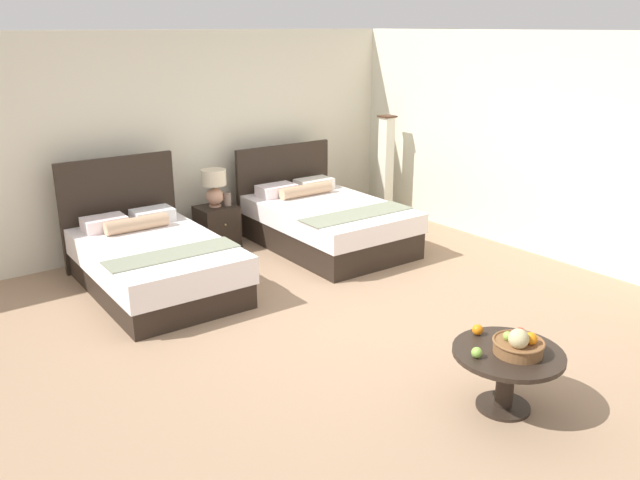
% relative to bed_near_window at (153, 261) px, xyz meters
% --- Properties ---
extents(ground_plane, '(9.68, 10.13, 0.02)m').
position_rel_bed_near_window_xyz_m(ground_plane, '(1.14, -1.97, -0.32)').
color(ground_plane, '#9F7E61').
extents(wall_back, '(9.68, 0.12, 2.59)m').
position_rel_bed_near_window_xyz_m(wall_back, '(1.14, 1.29, 0.99)').
color(wall_back, silver).
rests_on(wall_back, ground).
extents(wall_side_right, '(0.12, 5.73, 2.59)m').
position_rel_bed_near_window_xyz_m(wall_side_right, '(4.18, -1.57, 0.99)').
color(wall_side_right, silver).
rests_on(wall_side_right, ground).
extents(bed_near_window, '(1.37, 2.09, 1.25)m').
position_rel_bed_near_window_xyz_m(bed_near_window, '(0.00, 0.00, 0.00)').
color(bed_near_window, black).
rests_on(bed_near_window, ground).
extents(bed_near_corner, '(1.47, 2.12, 1.14)m').
position_rel_bed_near_window_xyz_m(bed_near_corner, '(2.28, -0.01, 0.00)').
color(bed_near_corner, black).
rests_on(bed_near_corner, ground).
extents(nightstand, '(0.47, 0.43, 0.52)m').
position_rel_bed_near_window_xyz_m(nightstand, '(1.19, 0.79, -0.05)').
color(nightstand, black).
rests_on(nightstand, ground).
extents(table_lamp, '(0.30, 0.30, 0.46)m').
position_rel_bed_near_window_xyz_m(table_lamp, '(1.19, 0.81, 0.48)').
color(table_lamp, tan).
rests_on(table_lamp, nightstand).
extents(vase, '(0.09, 0.09, 0.17)m').
position_rel_bed_near_window_xyz_m(vase, '(1.33, 0.75, 0.29)').
color(vase, gray).
rests_on(vase, nightstand).
extents(coffee_table, '(0.78, 0.78, 0.46)m').
position_rel_bed_near_window_xyz_m(coffee_table, '(1.07, -3.65, 0.03)').
color(coffee_table, black).
rests_on(coffee_table, ground).
extents(fruit_bowl, '(0.36, 0.36, 0.22)m').
position_rel_bed_near_window_xyz_m(fruit_bowl, '(1.09, -3.71, 0.23)').
color(fruit_bowl, brown).
rests_on(fruit_bowl, coffee_table).
extents(loose_apple, '(0.08, 0.08, 0.08)m').
position_rel_bed_near_window_xyz_m(loose_apple, '(0.82, -3.57, 0.19)').
color(loose_apple, '#82B042').
rests_on(loose_apple, coffee_table).
extents(loose_orange, '(0.08, 0.08, 0.08)m').
position_rel_bed_near_window_xyz_m(loose_orange, '(1.10, -3.35, 0.19)').
color(loose_orange, orange).
rests_on(loose_orange, coffee_table).
extents(floor_lamp_corner, '(0.20, 0.20, 1.45)m').
position_rel_bed_near_window_xyz_m(floor_lamp_corner, '(3.80, 0.54, 0.41)').
color(floor_lamp_corner, '#44291B').
rests_on(floor_lamp_corner, ground).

